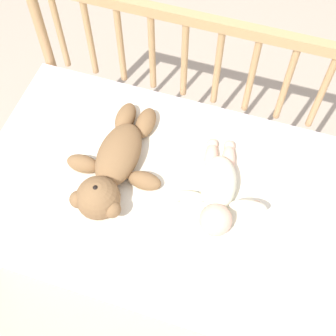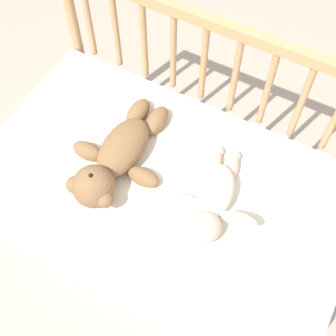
% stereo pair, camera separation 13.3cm
% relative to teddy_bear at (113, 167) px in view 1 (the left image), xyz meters
% --- Properties ---
extents(ground_plane, '(12.00, 12.00, 0.00)m').
position_rel_teddy_bear_xyz_m(ground_plane, '(0.16, 0.04, -0.51)').
color(ground_plane, tan).
extents(crib_mattress, '(1.18, 0.65, 0.45)m').
position_rel_teddy_bear_xyz_m(crib_mattress, '(0.16, 0.04, -0.28)').
color(crib_mattress, silver).
rests_on(crib_mattress, ground_plane).
extents(crib_rail, '(1.18, 0.04, 0.81)m').
position_rel_teddy_bear_xyz_m(crib_rail, '(0.16, 0.39, 0.07)').
color(crib_rail, tan).
rests_on(crib_rail, ground_plane).
extents(blanket, '(0.81, 0.53, 0.01)m').
position_rel_teddy_bear_xyz_m(blanket, '(0.14, 0.05, -0.05)').
color(blanket, silver).
rests_on(blanket, crib_mattress).
extents(teddy_bear, '(0.31, 0.45, 0.13)m').
position_rel_teddy_bear_xyz_m(teddy_bear, '(0.00, 0.00, 0.00)').
color(teddy_bear, olive).
rests_on(teddy_bear, crib_mattress).
extents(baby, '(0.29, 0.35, 0.10)m').
position_rel_teddy_bear_xyz_m(baby, '(0.32, 0.03, -0.01)').
color(baby, '#EAEACC').
rests_on(baby, crib_mattress).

